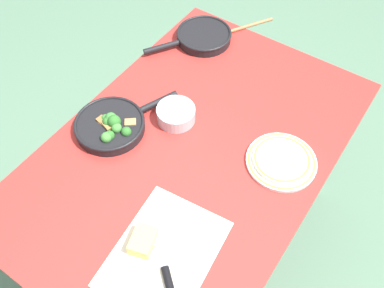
{
  "coord_description": "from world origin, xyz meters",
  "views": [
    {
      "loc": [
        0.74,
        0.5,
        1.98
      ],
      "look_at": [
        0.0,
        0.0,
        0.79
      ],
      "focal_mm": 40.0,
      "sensor_mm": 36.0,
      "label": 1
    }
  ],
  "objects_px": {
    "skillet_broccoli": "(111,125)",
    "dinner_plate_stack": "(282,160)",
    "grater_knife": "(165,268)",
    "skillet_eggs": "(203,36)",
    "wooden_spoon": "(229,32)",
    "cheese_block": "(143,241)",
    "prep_bowl_steel": "(176,114)"
  },
  "relations": [
    {
      "from": "skillet_broccoli",
      "to": "dinner_plate_stack",
      "type": "height_order",
      "value": "skillet_broccoli"
    },
    {
      "from": "skillet_broccoli",
      "to": "grater_knife",
      "type": "xyz_separation_m",
      "value": [
        0.31,
        0.47,
        -0.02
      ]
    },
    {
      "from": "dinner_plate_stack",
      "to": "skillet_eggs",
      "type": "bearing_deg",
      "value": -123.6
    },
    {
      "from": "wooden_spoon",
      "to": "skillet_eggs",
      "type": "bearing_deg",
      "value": -1.74
    },
    {
      "from": "skillet_eggs",
      "to": "cheese_block",
      "type": "xyz_separation_m",
      "value": [
        0.88,
        0.37,
        0.0
      ]
    },
    {
      "from": "skillet_broccoli",
      "to": "skillet_eggs",
      "type": "distance_m",
      "value": 0.6
    },
    {
      "from": "skillet_broccoli",
      "to": "cheese_block",
      "type": "distance_m",
      "value": 0.47
    },
    {
      "from": "prep_bowl_steel",
      "to": "wooden_spoon",
      "type": "bearing_deg",
      "value": -169.71
    },
    {
      "from": "skillet_eggs",
      "to": "dinner_plate_stack",
      "type": "height_order",
      "value": "skillet_eggs"
    },
    {
      "from": "dinner_plate_stack",
      "to": "cheese_block",
      "type": "bearing_deg",
      "value": -22.06
    },
    {
      "from": "cheese_block",
      "to": "dinner_plate_stack",
      "type": "xyz_separation_m",
      "value": [
        -0.5,
        0.2,
        -0.01
      ]
    },
    {
      "from": "skillet_broccoli",
      "to": "prep_bowl_steel",
      "type": "bearing_deg",
      "value": -21.24
    },
    {
      "from": "skillet_broccoli",
      "to": "prep_bowl_steel",
      "type": "xyz_separation_m",
      "value": [
        -0.17,
        0.16,
        0.0
      ]
    },
    {
      "from": "skillet_eggs",
      "to": "wooden_spoon",
      "type": "height_order",
      "value": "skillet_eggs"
    },
    {
      "from": "grater_knife",
      "to": "prep_bowl_steel",
      "type": "bearing_deg",
      "value": -17.57
    },
    {
      "from": "wooden_spoon",
      "to": "prep_bowl_steel",
      "type": "bearing_deg",
      "value": 41.58
    },
    {
      "from": "dinner_plate_stack",
      "to": "prep_bowl_steel",
      "type": "height_order",
      "value": "prep_bowl_steel"
    },
    {
      "from": "wooden_spoon",
      "to": "cheese_block",
      "type": "xyz_separation_m",
      "value": [
        0.99,
        0.3,
        0.02
      ]
    },
    {
      "from": "grater_knife",
      "to": "cheese_block",
      "type": "distance_m",
      "value": 0.1
    },
    {
      "from": "skillet_broccoli",
      "to": "wooden_spoon",
      "type": "bearing_deg",
      "value": 16.82
    },
    {
      "from": "dinner_plate_stack",
      "to": "prep_bowl_steel",
      "type": "bearing_deg",
      "value": -83.83
    },
    {
      "from": "grater_knife",
      "to": "dinner_plate_stack",
      "type": "height_order",
      "value": "dinner_plate_stack"
    },
    {
      "from": "skillet_eggs",
      "to": "prep_bowl_steel",
      "type": "height_order",
      "value": "prep_bowl_steel"
    },
    {
      "from": "skillet_eggs",
      "to": "wooden_spoon",
      "type": "distance_m",
      "value": 0.13
    },
    {
      "from": "skillet_eggs",
      "to": "wooden_spoon",
      "type": "bearing_deg",
      "value": 179.38
    },
    {
      "from": "skillet_broccoli",
      "to": "prep_bowl_steel",
      "type": "distance_m",
      "value": 0.24
    },
    {
      "from": "skillet_broccoli",
      "to": "wooden_spoon",
      "type": "height_order",
      "value": "skillet_broccoli"
    },
    {
      "from": "dinner_plate_stack",
      "to": "skillet_broccoli",
      "type": "bearing_deg",
      "value": -69.35
    },
    {
      "from": "wooden_spoon",
      "to": "grater_knife",
      "type": "xyz_separation_m",
      "value": [
        1.02,
        0.4,
        0.0
      ]
    },
    {
      "from": "cheese_block",
      "to": "skillet_eggs",
      "type": "bearing_deg",
      "value": -157.14
    },
    {
      "from": "skillet_eggs",
      "to": "cheese_block",
      "type": "relative_size",
      "value": 3.37
    },
    {
      "from": "skillet_broccoli",
      "to": "prep_bowl_steel",
      "type": "relative_size",
      "value": 2.76
    }
  ]
}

